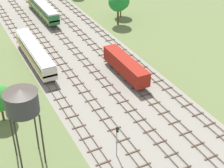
{
  "coord_description": "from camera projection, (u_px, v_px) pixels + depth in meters",
  "views": [
    {
      "loc": [
        -24.72,
        -13.13,
        35.74
      ],
      "look_at": [
        0.0,
        35.62,
        1.5
      ],
      "focal_mm": 56.26,
      "sensor_mm": 36.0,
      "label": 1
    }
  ],
  "objects": [
    {
      "name": "ground_plane",
      "position": [
        72.0,
        48.0,
        80.7
      ],
      "size": [
        480.0,
        480.0,
        0.0
      ],
      "primitive_type": "plane",
      "color": "#5B6B3D"
    },
    {
      "name": "ballast_bed",
      "position": [
        72.0,
        48.0,
        80.7
      ],
      "size": [
        23.09,
        176.0,
        0.01
      ],
      "primitive_type": "cube",
      "color": "gray",
      "rests_on": "ground"
    },
    {
      "name": "track_far_left",
      "position": [
        30.0,
        54.0,
        77.72
      ],
      "size": [
        2.4,
        126.0,
        0.29
      ],
      "color": "#47382D",
      "rests_on": "ground"
    },
    {
      "name": "track_left",
      "position": [
        51.0,
        50.0,
        79.55
      ],
      "size": [
        2.4,
        126.0,
        0.29
      ],
      "color": "#47382D",
      "rests_on": "ground"
    },
    {
      "name": "track_centre_left",
      "position": [
        70.0,
        45.0,
        81.38
      ],
      "size": [
        2.4,
        126.0,
        0.29
      ],
      "color": "#47382D",
      "rests_on": "ground"
    },
    {
      "name": "track_centre",
      "position": [
        89.0,
        41.0,
        83.21
      ],
      "size": [
        2.4,
        126.0,
        0.29
      ],
      "color": "#47382D",
      "rests_on": "ground"
    },
    {
      "name": "track_centre_right",
      "position": [
        107.0,
        38.0,
        85.04
      ],
      "size": [
        2.4,
        126.0,
        0.29
      ],
      "color": "#47382D",
      "rests_on": "ground"
    },
    {
      "name": "freight_boxcar_centre_nearest",
      "position": [
        126.0,
        65.0,
        68.52
      ],
      "size": [
        2.87,
        14.0,
        3.6
      ],
      "color": "maroon",
      "rests_on": "ground"
    },
    {
      "name": "diesel_railcar_far_left_near",
      "position": [
        35.0,
        53.0,
        72.9
      ],
      "size": [
        2.96,
        20.5,
        3.8
      ],
      "color": "beige",
      "rests_on": "ground"
    },
    {
      "name": "diesel_railcar_centre_left_mid",
      "position": [
        42.0,
        8.0,
        95.74
      ],
      "size": [
        2.96,
        20.5,
        3.8
      ],
      "color": "#286638",
      "rests_on": "ground"
    },
    {
      "name": "water_tower",
      "position": [
        22.0,
        102.0,
        45.02
      ],
      "size": [
        4.61,
        4.61,
        11.8
      ],
      "color": "#2D2826",
      "rests_on": "ground"
    },
    {
      "name": "signal_post_nearest",
      "position": [
        117.0,
        137.0,
        48.9
      ],
      "size": [
        0.28,
        0.47,
        5.44
      ],
      "color": "gray",
      "rests_on": "ground"
    },
    {
      "name": "lineside_tree_0",
      "position": [
        118.0,
        2.0,
        89.18
      ],
      "size": [
        5.0,
        5.0,
        8.66
      ],
      "color": "#4C331E",
      "rests_on": "ground"
    },
    {
      "name": "lineside_tree_3",
      "position": [
        121.0,
        1.0,
        94.79
      ],
      "size": [
        4.77,
        4.77,
        6.86
      ],
      "color": "#4C331E",
      "rests_on": "ground"
    },
    {
      "name": "lineside_tree_4",
      "position": [
        0.0,
        99.0,
        55.51
      ],
      "size": [
        4.35,
        4.35,
        6.51
      ],
      "color": "#4C331E",
      "rests_on": "ground"
    }
  ]
}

